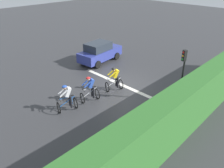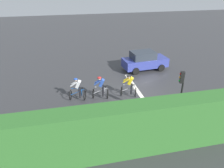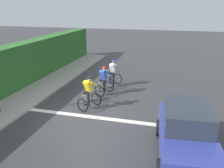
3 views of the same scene
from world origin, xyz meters
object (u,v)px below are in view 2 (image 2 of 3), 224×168
cyclist_second (101,88)px  traffic_light_near_crossing (181,91)px  cyclist_lead (78,90)px  cyclist_mid (129,86)px  car_navy (144,61)px

cyclist_second → traffic_light_near_crossing: bearing=-136.5°
cyclist_lead → cyclist_second: (-0.13, -1.61, 0.00)m
cyclist_second → cyclist_mid: (-0.14, -2.04, 0.00)m
cyclist_lead → cyclist_mid: (-0.27, -3.65, 0.00)m
traffic_light_near_crossing → cyclist_lead: bearing=52.7°
cyclist_second → car_navy: size_ratio=0.39×
cyclist_lead → cyclist_mid: size_ratio=1.00×
cyclist_second → car_navy: car_navy is taller
cyclist_lead → car_navy: bearing=-56.8°
cyclist_lead → cyclist_mid: bearing=-94.2°
cyclist_second → traffic_light_near_crossing: size_ratio=0.50×
cyclist_second → cyclist_mid: size_ratio=1.00×
cyclist_mid → car_navy: size_ratio=0.39×
car_navy → traffic_light_near_crossing: size_ratio=1.27×
cyclist_mid → car_navy: (4.50, -2.82, 0.08)m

